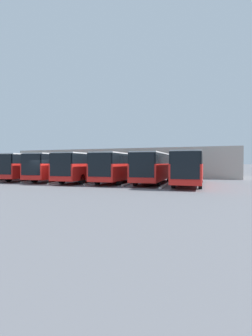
# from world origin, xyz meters

# --- Properties ---
(ground_plane) EXTENTS (600.00, 600.00, 0.00)m
(ground_plane) POSITION_xyz_m (0.00, 0.00, 0.00)
(ground_plane) COLOR slate
(bus_0) EXTENTS (3.83, 11.82, 3.27)m
(bus_0) POSITION_xyz_m (-13.71, -5.45, 1.83)
(bus_0) COLOR red
(bus_0) RESTS_ON ground_plane
(curb_divider_0) EXTENTS (0.93, 6.13, 0.15)m
(curb_divider_0) POSITION_xyz_m (-11.75, -3.74, 0.07)
(curb_divider_0) COLOR #B2B2AD
(curb_divider_0) RESTS_ON ground_plane
(bus_1) EXTENTS (3.83, 11.82, 3.27)m
(bus_1) POSITION_xyz_m (-9.79, -6.34, 1.83)
(bus_1) COLOR red
(bus_1) RESTS_ON ground_plane
(curb_divider_1) EXTENTS (0.93, 6.13, 0.15)m
(curb_divider_1) POSITION_xyz_m (-7.83, -4.62, 0.07)
(curb_divider_1) COLOR #B2B2AD
(curb_divider_1) RESTS_ON ground_plane
(bus_2) EXTENTS (3.83, 11.82, 3.27)m
(bus_2) POSITION_xyz_m (-5.88, -5.89, 1.83)
(bus_2) COLOR red
(bus_2) RESTS_ON ground_plane
(curb_divider_2) EXTENTS (0.93, 6.13, 0.15)m
(curb_divider_2) POSITION_xyz_m (-3.92, -4.17, 0.07)
(curb_divider_2) COLOR #B2B2AD
(curb_divider_2) RESTS_ON ground_plane
(bus_3) EXTENTS (3.83, 11.82, 3.27)m
(bus_3) POSITION_xyz_m (-1.96, -5.32, 1.83)
(bus_3) COLOR red
(bus_3) RESTS_ON ground_plane
(curb_divider_3) EXTENTS (0.93, 6.13, 0.15)m
(curb_divider_3) POSITION_xyz_m (0.00, -3.60, 0.07)
(curb_divider_3) COLOR #B2B2AD
(curb_divider_3) RESTS_ON ground_plane
(bus_4) EXTENTS (3.83, 11.82, 3.27)m
(bus_4) POSITION_xyz_m (1.96, -5.60, 1.83)
(bus_4) COLOR red
(bus_4) RESTS_ON ground_plane
(curb_divider_4) EXTENTS (0.93, 6.13, 0.15)m
(curb_divider_4) POSITION_xyz_m (3.92, -3.88, 0.07)
(curb_divider_4) COLOR #B2B2AD
(curb_divider_4) RESTS_ON ground_plane
(bus_5) EXTENTS (3.83, 11.82, 3.27)m
(bus_5) POSITION_xyz_m (5.87, -5.60, 1.83)
(bus_5) COLOR red
(bus_5) RESTS_ON ground_plane
(curb_divider_5) EXTENTS (0.93, 6.13, 0.15)m
(curb_divider_5) POSITION_xyz_m (7.83, -3.89, 0.07)
(curb_divider_5) COLOR #B2B2AD
(curb_divider_5) RESTS_ON ground_plane
(bus_6) EXTENTS (3.83, 11.82, 3.27)m
(bus_6) POSITION_xyz_m (9.79, -5.75, 1.83)
(bus_6) COLOR red
(bus_6) RESTS_ON ground_plane
(station_building) EXTENTS (37.59, 15.21, 4.41)m
(station_building) POSITION_xyz_m (0.00, -22.04, 2.23)
(station_building) COLOR #A8A399
(station_building) RESTS_ON ground_plane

